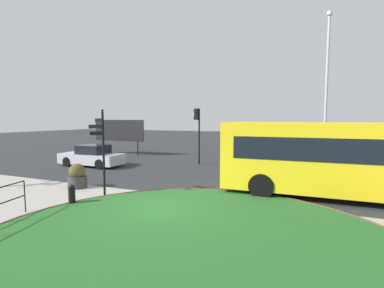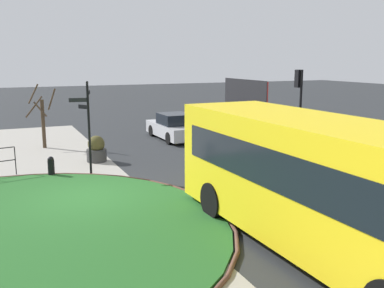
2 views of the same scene
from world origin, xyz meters
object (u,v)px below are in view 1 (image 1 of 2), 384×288
(lamppost_tall, at_px, (326,87))
(billboard_left, at_px, (119,131))
(signpost_directional, at_px, (102,147))
(car_near_lane, at_px, (92,156))
(traffic_light_near, at_px, (197,124))
(bollard_foreground, at_px, (72,195))
(planter_near_signpost, at_px, (77,177))
(bus_yellow, at_px, (343,158))

(lamppost_tall, distance_m, billboard_left, 16.62)
(signpost_directional, xyz_separation_m, car_near_lane, (-5.74, 5.69, -1.39))
(traffic_light_near, distance_m, lamppost_tall, 8.49)
(lamppost_tall, bearing_deg, bollard_foreground, -126.72)
(traffic_light_near, height_order, lamppost_tall, lamppost_tall)
(lamppost_tall, height_order, billboard_left, lamppost_tall)
(car_near_lane, bearing_deg, planter_near_signpost, 125.63)
(signpost_directional, height_order, bollard_foreground, signpost_directional)
(bollard_foreground, relative_size, planter_near_signpost, 0.69)
(car_near_lane, bearing_deg, lamppost_tall, -162.31)
(lamppost_tall, relative_size, billboard_left, 1.89)
(traffic_light_near, relative_size, lamppost_tall, 0.40)
(traffic_light_near, bearing_deg, bus_yellow, 143.55)
(bollard_foreground, bearing_deg, signpost_directional, 78.96)
(bus_yellow, height_order, billboard_left, billboard_left)
(bus_yellow, distance_m, billboard_left, 18.44)
(billboard_left, relative_size, planter_near_signpost, 4.48)
(car_near_lane, relative_size, traffic_light_near, 1.12)
(bollard_foreground, distance_m, planter_near_signpost, 2.73)
(car_near_lane, distance_m, billboard_left, 6.18)
(signpost_directional, distance_m, traffic_light_near, 9.26)
(bollard_foreground, distance_m, billboard_left, 14.87)
(signpost_directional, xyz_separation_m, billboard_left, (-7.77, 11.35, 0.07))
(signpost_directional, xyz_separation_m, lamppost_tall, (8.56, 10.46, 3.08))
(bollard_foreground, height_order, planter_near_signpost, planter_near_signpost)
(billboard_left, bearing_deg, planter_near_signpost, -61.96)
(planter_near_signpost, bearing_deg, signpost_directional, -18.51)
(traffic_light_near, bearing_deg, billboard_left, -16.83)
(signpost_directional, xyz_separation_m, planter_near_signpost, (-2.06, 0.69, -1.51))
(bus_yellow, xyz_separation_m, car_near_lane, (-14.65, 2.21, -0.98))
(car_near_lane, bearing_deg, signpost_directional, 134.51)
(signpost_directional, bearing_deg, billboard_left, 124.38)
(signpost_directional, bearing_deg, car_near_lane, 135.25)
(car_near_lane, height_order, lamppost_tall, lamppost_tall)
(billboard_left, bearing_deg, bus_yellow, -25.39)
(signpost_directional, bearing_deg, traffic_light_near, 87.06)
(lamppost_tall, xyz_separation_m, billboard_left, (-16.32, 0.89, -3.01))
(signpost_directional, relative_size, car_near_lane, 0.81)
(traffic_light_near, xyz_separation_m, billboard_left, (-8.24, 2.14, -0.74))
(car_near_lane, xyz_separation_m, planter_near_signpost, (3.69, -5.01, -0.13))
(bus_yellow, xyz_separation_m, lamppost_tall, (-0.35, 6.98, 3.49))
(bus_yellow, relative_size, car_near_lane, 2.15)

